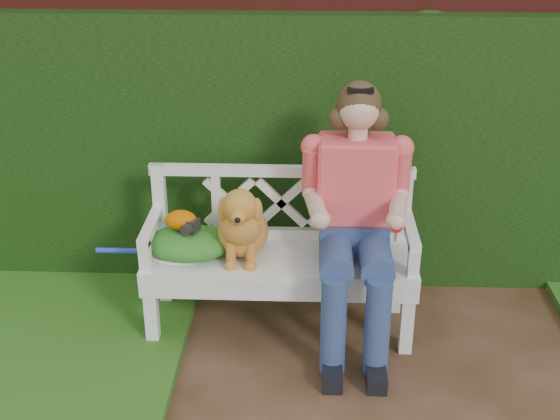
# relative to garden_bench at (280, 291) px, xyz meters

# --- Properties ---
(brick_wall) EXTENTS (10.00, 0.30, 2.20)m
(brick_wall) POSITION_rel_garden_bench_xyz_m (0.58, 0.81, 0.86)
(brick_wall) COLOR maroon
(brick_wall) RESTS_ON ground
(ivy_hedge) EXTENTS (10.00, 0.18, 1.70)m
(ivy_hedge) POSITION_rel_garden_bench_xyz_m (0.58, 0.59, 0.61)
(ivy_hedge) COLOR #254A16
(ivy_hedge) RESTS_ON ground
(garden_bench) EXTENTS (1.63, 0.74, 0.48)m
(garden_bench) POSITION_rel_garden_bench_xyz_m (0.00, 0.00, 0.00)
(garden_bench) COLOR white
(garden_bench) RESTS_ON ground
(seated_woman) EXTENTS (0.84, 0.97, 1.46)m
(seated_woman) POSITION_rel_garden_bench_xyz_m (0.40, -0.02, 0.49)
(seated_woman) COLOR #FF344F
(seated_woman) RESTS_ON ground
(dog) EXTENTS (0.37, 0.46, 0.45)m
(dog) POSITION_rel_garden_bench_xyz_m (-0.20, -0.04, 0.47)
(dog) COLOR olive
(dog) RESTS_ON garden_bench
(tennis_racket) EXTENTS (0.69, 0.31, 0.03)m
(tennis_racket) POSITION_rel_garden_bench_xyz_m (-0.59, -0.03, 0.26)
(tennis_racket) COLOR white
(tennis_racket) RESTS_ON garden_bench
(green_bag) EXTENTS (0.52, 0.43, 0.16)m
(green_bag) POSITION_rel_garden_bench_xyz_m (-0.50, -0.03, 0.32)
(green_bag) COLOR #277731
(green_bag) RESTS_ON garden_bench
(camera_item) EXTENTS (0.12, 0.11, 0.07)m
(camera_item) POSITION_rel_garden_bench_xyz_m (-0.49, -0.05, 0.43)
(camera_item) COLOR black
(camera_item) RESTS_ON green_bag
(baseball_glove) EXTENTS (0.20, 0.17, 0.11)m
(baseball_glove) POSITION_rel_garden_bench_xyz_m (-0.54, -0.03, 0.45)
(baseball_glove) COLOR #C15900
(baseball_glove) RESTS_ON green_bag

